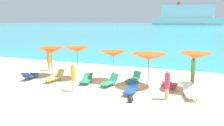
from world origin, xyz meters
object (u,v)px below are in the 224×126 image
at_px(umbrella_2, 113,54).
at_px(lounge_chair_3, 30,75).
at_px(lounge_chair_2, 189,92).
at_px(lounge_chair_0, 55,77).
at_px(beachgoer_1, 73,76).
at_px(lounge_chair_5, 131,89).
at_px(beachgoer_3, 167,84).
at_px(cruise_ship, 187,16).
at_px(lounge_chair_7, 86,79).
at_px(umbrella_4, 195,56).
at_px(umbrella_3, 149,57).
at_px(umbrella_0, 51,50).
at_px(lounge_chair_4, 110,81).
at_px(lounge_chair_6, 133,78).
at_px(beachgoer_2, 193,69).
at_px(beachgoer_0, 49,59).
at_px(umbrella_1, 77,49).
at_px(beach_ball, 130,99).
at_px(lounge_chair_1, 169,85).

relative_size(umbrella_2, lounge_chair_3, 1.24).
bearing_deg(lounge_chair_2, lounge_chair_0, 165.58).
bearing_deg(beachgoer_1, lounge_chair_5, 159.84).
height_order(beachgoer_3, cruise_ship, cruise_ship).
bearing_deg(lounge_chair_7, umbrella_4, -7.50).
height_order(umbrella_3, lounge_chair_7, umbrella_3).
bearing_deg(cruise_ship, umbrella_0, -87.45).
bearing_deg(lounge_chair_4, lounge_chair_3, -160.40).
height_order(lounge_chair_3, lounge_chair_4, lounge_chair_4).
distance_m(lounge_chair_7, beachgoer_3, 5.73).
height_order(lounge_chair_3, beachgoer_1, beachgoer_1).
relative_size(umbrella_4, lounge_chair_4, 1.50).
bearing_deg(lounge_chair_6, beachgoer_2, 28.03).
relative_size(lounge_chair_0, beachgoer_1, 0.92).
bearing_deg(beachgoer_1, beachgoer_0, -73.44).
bearing_deg(umbrella_3, umbrella_4, 3.26).
distance_m(beachgoer_0, beachgoer_1, 6.17).
bearing_deg(umbrella_1, umbrella_4, 0.53).
bearing_deg(beachgoer_3, umbrella_1, 126.12).
xyz_separation_m(lounge_chair_2, cruise_ship, (-6.05, 228.32, 8.64)).
bearing_deg(beach_ball, umbrella_0, 155.80).
relative_size(beachgoer_1, beachgoer_3, 1.08).
height_order(umbrella_0, beach_ball, umbrella_0).
bearing_deg(beachgoer_0, beachgoer_1, 103.01).
relative_size(lounge_chair_1, lounge_chair_3, 1.03).
height_order(umbrella_4, lounge_chair_4, umbrella_4).
bearing_deg(beachgoer_0, lounge_chair_0, 96.38).
bearing_deg(umbrella_0, beach_ball, -24.20).
height_order(umbrella_2, beachgoer_3, umbrella_2).
distance_m(lounge_chair_1, beachgoer_2, 2.26).
distance_m(umbrella_2, beachgoer_3, 4.74).
distance_m(umbrella_4, lounge_chair_0, 9.32).
xyz_separation_m(umbrella_1, umbrella_2, (2.60, 0.35, -0.22)).
relative_size(umbrella_0, beachgoer_1, 1.25).
xyz_separation_m(umbrella_4, beachgoer_3, (-1.34, -2.14, -1.27)).
bearing_deg(beachgoer_2, lounge_chair_0, -16.02).
xyz_separation_m(lounge_chair_7, beachgoer_1, (0.11, -1.92, 0.71)).
height_order(umbrella_2, umbrella_3, umbrella_3).
height_order(lounge_chair_5, lounge_chair_7, lounge_chair_5).
xyz_separation_m(lounge_chair_0, beachgoer_0, (-2.32, 2.54, 0.66)).
bearing_deg(lounge_chair_5, lounge_chair_6, 103.90).
bearing_deg(beachgoer_0, lounge_chair_1, 135.70).
relative_size(lounge_chair_5, lounge_chair_6, 0.93).
bearing_deg(lounge_chair_6, lounge_chair_3, -152.63).
distance_m(umbrella_4, beach_ball, 4.85).
distance_m(umbrella_4, beachgoer_3, 2.83).
xyz_separation_m(lounge_chair_7, beachgoer_3, (5.52, -1.42, 0.62)).
bearing_deg(umbrella_0, cruise_ship, 89.02).
height_order(umbrella_1, beachgoer_1, umbrella_1).
xyz_separation_m(lounge_chair_4, beachgoer_2, (5.06, 2.45, 0.67)).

